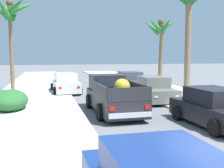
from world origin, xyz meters
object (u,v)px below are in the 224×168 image
car_right_near (130,82)px  hedge_bush (10,100)px  car_left_near (153,90)px  palm_tree_left_fore (188,9)px  pickup_truck (113,96)px  palm_tree_left_back (160,32)px  palm_tree_left_mid (11,13)px  car_right_mid (213,108)px  car_left_far (66,84)px

car_right_near → hedge_bush: 10.63m
car_left_near → car_right_near: same height
palm_tree_left_fore → hedge_bush: size_ratio=2.81×
pickup_truck → hedge_bush: (-5.08, 1.49, -0.25)m
palm_tree_left_back → car_left_near: bearing=-116.0°
pickup_truck → palm_tree_left_fore: (6.83, 4.95, 5.35)m
car_right_near → palm_tree_left_mid: bearing=175.0°
palm_tree_left_fore → palm_tree_left_back: (0.47, 5.95, -1.07)m
car_right_near → palm_tree_left_mid: (-9.08, 0.80, 5.25)m
car_right_mid → palm_tree_left_back: palm_tree_left_back is taller
palm_tree_left_fore → palm_tree_left_mid: palm_tree_left_fore is taller
palm_tree_left_mid → palm_tree_left_back: (12.97, 2.22, -0.88)m
palm_tree_left_fore → hedge_bush: palm_tree_left_fore is taller
palm_tree_left_fore → hedge_bush: bearing=-163.8°
pickup_truck → palm_tree_left_mid: bearing=123.2°
pickup_truck → hedge_bush: size_ratio=1.87×
palm_tree_left_mid → hedge_bush: 9.01m
hedge_bush → palm_tree_left_fore: bearing=16.2°
palm_tree_left_fore → car_left_far: bearing=162.5°
car_right_near → hedge_bush: car_right_near is taller
car_right_near → palm_tree_left_mid: palm_tree_left_mid is taller
pickup_truck → palm_tree_left_fore: size_ratio=0.66×
car_left_near → palm_tree_left_back: size_ratio=0.68×
pickup_truck → car_left_far: bearing=103.3°
car_right_near → hedge_bush: bearing=-143.1°
hedge_bush → car_right_mid: bearing=-31.1°
car_left_near → car_right_mid: size_ratio=1.00×
car_right_near → car_right_mid: size_ratio=0.99×
car_left_near → palm_tree_left_fore: palm_tree_left_fore is taller
car_left_near → car_left_far: same height
car_left_far → car_left_near: bearing=-45.2°
hedge_bush → pickup_truck: bearing=-16.4°
car_left_near → palm_tree_left_mid: palm_tree_left_mid is taller
car_left_near → hedge_bush: car_left_near is taller
car_left_near → car_right_mid: same height
car_left_far → palm_tree_left_mid: bearing=165.4°
pickup_truck → car_right_near: pickup_truck is taller
pickup_truck → car_left_near: size_ratio=1.21×
car_right_mid → hedge_bush: car_right_mid is taller
car_left_near → palm_tree_left_fore: size_ratio=0.55×
car_right_mid → palm_tree_left_back: bearing=74.6°
car_left_near → palm_tree_left_mid: 12.01m
pickup_truck → palm_tree_left_back: palm_tree_left_back is taller
palm_tree_left_fore → palm_tree_left_back: 6.06m
car_left_near → palm_tree_left_fore: 6.93m
car_right_mid → palm_tree_left_back: 15.63m
palm_tree_left_back → car_right_near: bearing=-142.2°
car_left_near → car_left_far: (-5.06, 5.10, 0.00)m
car_left_far → palm_tree_left_fore: 10.56m
pickup_truck → car_right_near: 8.59m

